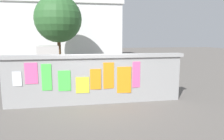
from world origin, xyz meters
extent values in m
plane|color=#605B56|center=(0.00, 8.00, 0.00)|extent=(60.00, 60.00, 0.00)
cube|color=#989898|center=(0.00, 0.00, 0.82)|extent=(6.23, 0.30, 1.65)
cube|color=#9C9C9C|center=(0.00, 0.00, 1.71)|extent=(6.43, 0.42, 0.12)
cube|color=silver|center=(-2.60, -0.16, 1.02)|extent=(0.29, 0.03, 0.48)
cube|color=#F9599E|center=(-2.15, -0.16, 1.18)|extent=(0.41, 0.01, 0.70)
cube|color=#4CD84C|center=(-1.67, -0.16, 1.04)|extent=(0.32, 0.02, 0.90)
cube|color=#4CD84C|center=(-1.10, -0.16, 0.90)|extent=(0.42, 0.02, 0.70)
cube|color=yellow|center=(-0.49, -0.16, 0.72)|extent=(0.46, 0.02, 0.56)
cube|color=orange|center=(-0.03, -0.16, 0.91)|extent=(0.38, 0.03, 0.72)
cube|color=orange|center=(0.43, -0.16, 1.03)|extent=(0.38, 0.02, 0.93)
cube|color=orange|center=(0.98, -0.16, 0.85)|extent=(0.51, 0.04, 0.95)
cube|color=#F9599E|center=(1.43, -0.16, 1.03)|extent=(0.29, 0.03, 0.94)
cylinder|color=black|center=(-2.27, 4.95, 0.35)|extent=(0.72, 0.29, 0.70)
cylinder|color=black|center=(-2.43, 6.24, 0.35)|extent=(0.72, 0.29, 0.70)
cylinder|color=black|center=(0.21, 5.26, 0.35)|extent=(0.72, 0.29, 0.70)
cylinder|color=black|center=(0.05, 6.55, 0.35)|extent=(0.72, 0.29, 0.70)
cube|color=silver|center=(-2.25, 5.61, 1.10)|extent=(1.38, 1.64, 1.50)
cube|color=brown|center=(-0.46, 5.83, 0.80)|extent=(2.57, 1.79, 0.90)
cylinder|color=black|center=(-1.03, 1.80, 0.30)|extent=(0.60, 0.12, 0.60)
cylinder|color=black|center=(0.26, 1.77, 0.30)|extent=(0.60, 0.14, 0.60)
cube|color=#197233|center=(-0.38, 1.79, 0.58)|extent=(1.01, 0.27, 0.32)
cube|color=black|center=(-0.18, 1.78, 0.76)|extent=(0.57, 0.23, 0.10)
cube|color=#262626|center=(-0.93, 1.80, 0.85)|extent=(0.05, 0.56, 0.03)
cylinder|color=black|center=(2.68, 3.77, 0.33)|extent=(0.64, 0.23, 0.66)
cylinder|color=black|center=(1.68, 3.47, 0.33)|extent=(0.64, 0.23, 0.66)
cube|color=black|center=(2.18, 3.62, 0.51)|extent=(0.92, 0.31, 0.06)
cylinder|color=black|center=(2.04, 3.57, 0.73)|extent=(0.04, 0.04, 0.40)
cube|color=black|center=(2.04, 3.57, 0.93)|extent=(0.21, 0.13, 0.05)
cube|color=black|center=(2.63, 3.75, 0.88)|extent=(0.17, 0.43, 0.03)
cylinder|color=black|center=(1.94, 5.49, 0.33)|extent=(0.65, 0.19, 0.66)
cylinder|color=black|center=(2.96, 5.25, 0.33)|extent=(0.65, 0.19, 0.66)
cube|color=silver|center=(2.45, 5.37, 0.51)|extent=(0.93, 0.26, 0.06)
cylinder|color=silver|center=(2.60, 5.34, 0.73)|extent=(0.04, 0.04, 0.40)
cube|color=black|center=(2.60, 5.34, 0.93)|extent=(0.21, 0.12, 0.05)
cube|color=black|center=(1.99, 5.48, 0.88)|extent=(0.14, 0.44, 0.03)
cylinder|color=#BF6626|center=(1.80, 0.82, 0.40)|extent=(0.12, 0.12, 0.80)
cylinder|color=#BF6626|center=(1.84, 0.99, 0.40)|extent=(0.12, 0.12, 0.80)
cylinder|color=#3F994C|center=(1.82, 0.91, 1.10)|extent=(0.41, 0.41, 0.60)
sphere|color=#8C664C|center=(1.82, 0.91, 1.51)|extent=(0.22, 0.22, 0.22)
cylinder|color=brown|center=(-1.86, 10.34, 1.23)|extent=(0.27, 0.27, 2.47)
sphere|color=#2F602E|center=(-1.86, 10.34, 3.77)|extent=(3.71, 3.71, 3.71)
cube|color=silver|center=(-2.78, 16.67, 2.79)|extent=(13.91, 5.48, 5.58)
cube|color=silver|center=(-2.78, 16.67, 5.83)|extent=(14.21, 5.78, 0.50)
camera|label=1|loc=(-0.78, -7.46, 2.38)|focal=34.41mm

